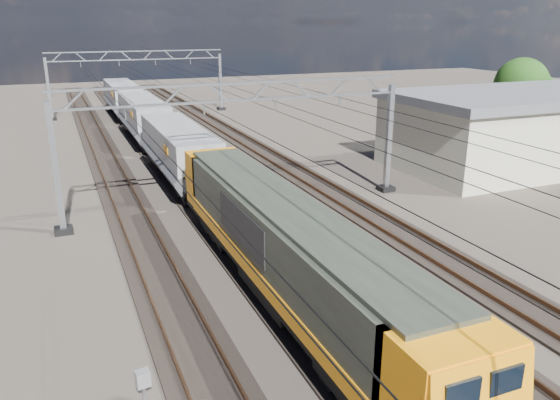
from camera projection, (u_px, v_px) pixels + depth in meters
name	position (u px, v px, depth m)	size (l,w,h in m)	color
ground	(268.00, 233.00, 27.41)	(160.00, 160.00, 0.00)	black
track_outer_west	(148.00, 250.00, 25.21)	(2.60, 140.00, 0.30)	black
track_loco	(230.00, 238.00, 26.66)	(2.60, 140.00, 0.30)	black
track_inner_east	(304.00, 227.00, 28.12)	(2.60, 140.00, 0.30)	black
track_outer_east	(371.00, 217.00, 29.57)	(2.60, 140.00, 0.30)	black
catenary_gantry_mid	(241.00, 142.00, 29.71)	(19.90, 0.90, 7.11)	#999FA7
catenary_gantry_far	(139.00, 80.00, 61.32)	(19.90, 0.90, 7.11)	#999FA7
overhead_wires	(219.00, 99.00, 32.65)	(12.03, 140.00, 0.53)	black
locomotive	(285.00, 245.00, 20.00)	(2.76, 21.10, 3.62)	black
hopper_wagon_lead	(179.00, 149.00, 35.57)	(3.38, 13.00, 3.25)	black
hopper_wagon_mid	(143.00, 116.00, 48.03)	(3.38, 13.00, 3.25)	black
hopper_wagon_third	(123.00, 97.00, 60.50)	(3.38, 13.00, 3.25)	black
trackside_cabinet	(143.00, 380.00, 14.83)	(0.41, 0.33, 1.13)	#999FA7
industrial_shed	(518.00, 128.00, 39.84)	(18.60, 10.60, 5.40)	beige
tree_far	(525.00, 87.00, 49.14)	(5.29, 4.89, 7.15)	#372219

